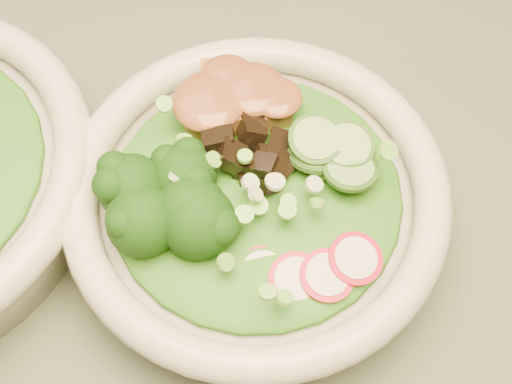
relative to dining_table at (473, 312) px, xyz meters
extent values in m
cube|color=#536050|center=(0.00, 0.00, 0.10)|extent=(1.20, 0.80, 0.03)
cylinder|color=beige|center=(-0.18, 0.05, 0.14)|extent=(0.23, 0.23, 0.05)
torus|color=beige|center=(-0.18, 0.05, 0.17)|extent=(0.26, 0.26, 0.02)
ellipsoid|color=#206214|center=(-0.18, 0.05, 0.17)|extent=(0.19, 0.19, 0.02)
ellipsoid|color=brown|center=(-0.19, 0.11, 0.20)|extent=(0.07, 0.05, 0.02)
camera|label=1|loc=(-0.21, -0.17, 0.58)|focal=50.00mm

